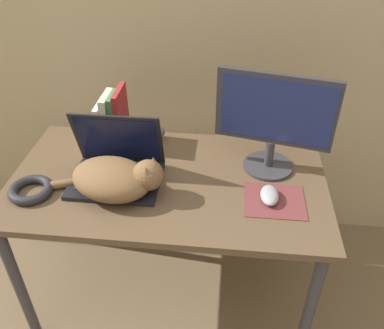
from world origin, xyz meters
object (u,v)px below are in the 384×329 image
(laptop, at_px, (117,168))
(cable_coil, at_px, (31,190))
(external_monitor, at_px, (274,120))
(cat, at_px, (116,178))
(computer_mouse, at_px, (269,195))
(book_row, at_px, (112,119))
(webcam, at_px, (160,133))

(laptop, height_order, cable_coil, laptop)
(external_monitor, distance_m, cable_coil, 0.95)
(laptop, relative_size, cat, 0.78)
(computer_mouse, relative_size, book_row, 0.44)
(book_row, bearing_deg, webcam, 7.07)
(cat, relative_size, webcam, 6.23)
(book_row, bearing_deg, cable_coil, -119.76)
(laptop, distance_m, computer_mouse, 0.59)
(laptop, relative_size, book_row, 1.35)
(computer_mouse, height_order, book_row, book_row)
(book_row, bearing_deg, external_monitor, -10.44)
(laptop, relative_size, webcam, 4.89)
(cat, distance_m, cable_coil, 0.33)
(cat, xyz_separation_m, external_monitor, (0.56, 0.23, 0.15))
(computer_mouse, bearing_deg, laptop, 173.10)
(external_monitor, distance_m, webcam, 0.52)
(laptop, xyz_separation_m, computer_mouse, (0.58, -0.07, -0.03))
(book_row, bearing_deg, laptop, -72.94)
(webcam, bearing_deg, laptop, -113.19)
(external_monitor, distance_m, computer_mouse, 0.29)
(book_row, bearing_deg, computer_mouse, -26.37)
(computer_mouse, bearing_deg, book_row, 153.63)
(cat, height_order, external_monitor, external_monitor)
(computer_mouse, height_order, cable_coil, computer_mouse)
(cat, distance_m, book_row, 0.37)
(cat, distance_m, webcam, 0.39)
(webcam, bearing_deg, external_monitor, -17.55)
(external_monitor, xyz_separation_m, book_row, (-0.67, 0.12, -0.11))
(computer_mouse, bearing_deg, cable_coil, -176.44)
(computer_mouse, bearing_deg, cat, -177.92)
(book_row, distance_m, webcam, 0.21)
(laptop, xyz_separation_m, cable_coil, (-0.30, -0.13, -0.03))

